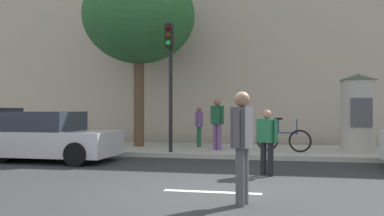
% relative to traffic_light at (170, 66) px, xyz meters
% --- Properties ---
extents(ground_plane, '(80.00, 80.00, 0.00)m').
position_rel_traffic_light_xyz_m(ground_plane, '(2.19, -5.24, -2.90)').
color(ground_plane, '#2B2B2D').
extents(sidewalk_curb, '(36.00, 4.00, 0.15)m').
position_rel_traffic_light_xyz_m(sidewalk_curb, '(2.19, 1.76, -2.82)').
color(sidewalk_curb, '#B2ADA3').
rests_on(sidewalk_curb, ground_plane).
extents(lane_markings, '(25.80, 0.16, 0.01)m').
position_rel_traffic_light_xyz_m(lane_markings, '(2.19, -5.24, -2.89)').
color(lane_markings, silver).
rests_on(lane_markings, ground_plane).
extents(building_backdrop, '(36.00, 5.00, 10.12)m').
position_rel_traffic_light_xyz_m(building_backdrop, '(2.19, 6.76, 2.16)').
color(building_backdrop, '#B7A893').
rests_on(building_backdrop, ground_plane).
extents(traffic_light, '(0.24, 0.45, 4.06)m').
position_rel_traffic_light_xyz_m(traffic_light, '(0.00, 0.00, 0.00)').
color(traffic_light, black).
rests_on(traffic_light, sidewalk_curb).
extents(poster_column, '(1.18, 1.18, 2.50)m').
position_rel_traffic_light_xyz_m(poster_column, '(5.87, 1.32, -1.48)').
color(poster_column, '#B2ADA3').
rests_on(poster_column, sidewalk_curb).
extents(street_tree, '(4.16, 4.16, 6.61)m').
position_rel_traffic_light_xyz_m(street_tree, '(-1.70, 1.92, 2.07)').
color(street_tree, brown).
rests_on(street_tree, sidewalk_curb).
extents(pedestrian_with_backpack, '(0.49, 0.42, 1.50)m').
position_rel_traffic_light_xyz_m(pedestrian_with_backpack, '(3.12, -3.12, -2.04)').
color(pedestrian_with_backpack, black).
rests_on(pedestrian_with_backpack, ground_plane).
extents(pedestrian_in_red_top, '(0.33, 0.57, 1.79)m').
position_rel_traffic_light_xyz_m(pedestrian_in_red_top, '(2.82, -6.16, -1.84)').
color(pedestrian_in_red_top, '#4C4C51').
rests_on(pedestrian_in_red_top, ground_plane).
extents(pedestrian_in_dark_shirt, '(0.35, 0.58, 1.48)m').
position_rel_traffic_light_xyz_m(pedestrian_in_dark_shirt, '(0.54, 2.09, -1.89)').
color(pedestrian_in_dark_shirt, '#1E5938').
rests_on(pedestrian_in_dark_shirt, sidewalk_curb).
extents(pedestrian_in_light_jacket, '(0.48, 0.43, 1.72)m').
position_rel_traffic_light_xyz_m(pedestrian_in_light_jacket, '(1.37, 1.04, -1.74)').
color(pedestrian_in_light_jacket, '#724C84').
rests_on(pedestrian_in_light_jacket, sidewalk_curb).
extents(bicycle_leaning, '(1.74, 0.43, 1.09)m').
position_rel_traffic_light_xyz_m(bicycle_leaning, '(3.53, 0.95, -2.36)').
color(bicycle_leaning, black).
rests_on(bicycle_leaning, sidewalk_curb).
extents(parked_car_red, '(4.28, 1.98, 1.45)m').
position_rel_traffic_light_xyz_m(parked_car_red, '(-3.42, -1.72, -2.20)').
color(parked_car_red, silver).
rests_on(parked_car_red, ground_plane).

